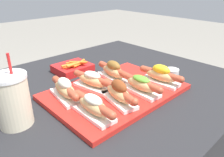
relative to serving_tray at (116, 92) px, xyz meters
name	(u,v)px	position (x,y,z in m)	size (l,w,h in m)	color
patio_table	(93,157)	(-0.06, 0.09, -0.36)	(1.27, 0.96, 0.70)	#232326
serving_tray	(116,92)	(0.00, 0.00, 0.00)	(0.51, 0.35, 0.02)	red
hot_dog_0	(93,106)	(-0.17, -0.08, 0.04)	(0.06, 0.20, 0.07)	white
hot_dog_1	(120,92)	(-0.05, -0.07, 0.04)	(0.09, 0.19, 0.08)	white
hot_dog_2	(141,84)	(0.05, -0.08, 0.04)	(0.07, 0.20, 0.07)	white
hot_dog_3	(161,75)	(0.17, -0.08, 0.04)	(0.07, 0.20, 0.08)	white
hot_dog_4	(65,89)	(-0.17, 0.08, 0.04)	(0.08, 0.20, 0.07)	white
hot_dog_5	(93,80)	(-0.05, 0.07, 0.04)	(0.08, 0.20, 0.07)	white
hot_dog_6	(113,71)	(0.06, 0.08, 0.04)	(0.07, 0.20, 0.08)	white
sauce_bowl	(172,72)	(0.32, -0.05, 0.01)	(0.06, 0.06, 0.03)	silver
drink_cup	(13,100)	(-0.35, 0.07, 0.07)	(0.10, 0.10, 0.22)	beige
fries_basket	(73,68)	(0.01, 0.30, 0.01)	(0.16, 0.14, 0.06)	red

